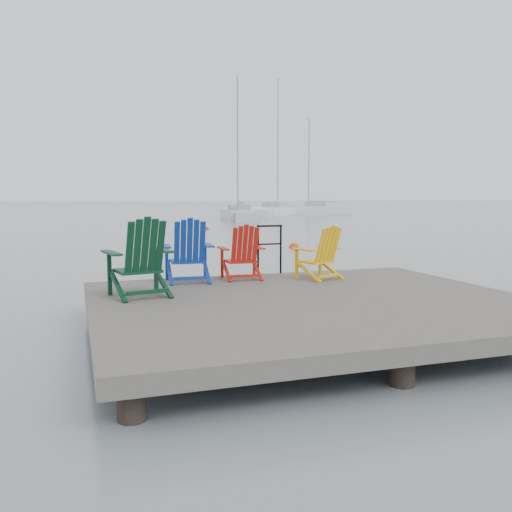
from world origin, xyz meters
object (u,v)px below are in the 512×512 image
object	(u,v)px
chair_green	(141,258)
handrail	(270,244)
sailboat_far	(312,210)
buoy_b	(132,229)
chair_blue	(188,251)
chair_red	(242,252)
buoy_d	(231,218)
buoy_c	(206,229)
sailboat_mid	(276,211)
buoy_a	(294,248)
chair_yellow	(321,253)
sailboat_near	(238,215)

from	to	relation	value
chair_green	handrail	bearing A→B (deg)	20.81
sailboat_far	buoy_b	xyz separation A→B (m)	(-21.11, -20.85, -0.36)
chair_blue	chair_red	world-z (taller)	chair_blue
buoy_d	chair_red	bearing A→B (deg)	-105.62
chair_red	sailboat_far	distance (m)	49.59
buoy_b	buoy_d	world-z (taller)	buoy_d
buoy_b	buoy_c	world-z (taller)	buoy_b
sailboat_mid	buoy_a	bearing A→B (deg)	-73.57
chair_red	buoy_b	bearing A→B (deg)	91.84
chair_yellow	handrail	bearing A→B (deg)	105.39
chair_blue	buoy_b	distance (m)	23.87
chair_yellow	sailboat_far	world-z (taller)	sailboat_far
chair_yellow	buoy_c	xyz separation A→B (m)	(3.21, 22.08, -0.96)
chair_blue	sailboat_far	size ratio (longest dim) A/B	0.10
handrail	chair_blue	distance (m)	1.67
chair_red	chair_yellow	size ratio (longest dim) A/B	1.02
buoy_b	sailboat_far	bearing A→B (deg)	44.65
buoy_a	buoy_c	distance (m)	11.82
chair_green	buoy_a	size ratio (longest dim) A/B	3.01
sailboat_mid	buoy_d	size ratio (longest dim) A/B	39.08
buoy_b	chair_green	bearing A→B (deg)	-95.35
chair_blue	buoy_a	distance (m)	11.60
chair_green	sailboat_mid	world-z (taller)	sailboat_mid
buoy_c	sailboat_near	bearing A→B (deg)	64.99
chair_blue	buoy_d	xyz separation A→B (m)	(11.28, 36.99, -1.03)
chair_blue	chair_green	bearing A→B (deg)	-125.10
handrail	sailboat_near	bearing A→B (deg)	74.23
chair_red	chair_blue	bearing A→B (deg)	-176.04
handrail	chair_green	size ratio (longest dim) A/B	0.81
buoy_a	sailboat_far	bearing A→B (deg)	64.55
chair_yellow	buoy_b	xyz separation A→B (m)	(-0.78, 24.20, -0.96)
sailboat_far	buoy_c	distance (m)	28.64
chair_red	sailboat_far	world-z (taller)	sailboat_far
buoy_a	buoy_c	world-z (taller)	buoy_a
chair_yellow	buoy_a	distance (m)	10.99
chair_yellow	sailboat_far	distance (m)	49.43
sailboat_far	buoy_c	world-z (taller)	sailboat_far
buoy_a	sailboat_mid	bearing A→B (deg)	70.39
chair_yellow	sailboat_mid	world-z (taller)	sailboat_mid
sailboat_far	buoy_d	distance (m)	13.63
chair_yellow	sailboat_mid	distance (m)	46.26
chair_red	chair_green	bearing A→B (deg)	-146.04
sailboat_mid	buoy_d	xyz separation A→B (m)	(-6.56, -6.14, -0.35)
handrail	chair_green	bearing A→B (deg)	-147.85
sailboat_far	buoy_d	xyz separation A→B (m)	(-11.26, -7.66, -0.36)
chair_green	buoy_d	size ratio (longest dim) A/B	3.10
sailboat_near	buoy_d	xyz separation A→B (m)	(0.37, 3.57, -0.36)
sailboat_near	chair_blue	bearing A→B (deg)	-98.16
chair_green	chair_red	world-z (taller)	chair_green
sailboat_far	buoy_a	distance (m)	38.51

